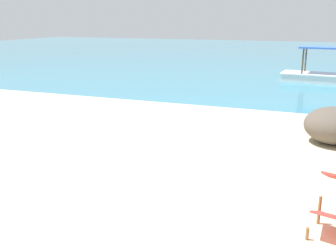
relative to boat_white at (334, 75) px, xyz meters
The scene contains 3 objects.
water_surface 9.72m from the boat_white, 103.50° to the left, with size 60.00×36.00×0.03m, color teal.
shore_rock_large 7.83m from the boat_white, 91.09° to the right, with size 1.10×1.08×0.68m, color brown.
boat_white is the anchor object (origin of this frame).
Camera 1 is at (1.77, -2.95, 2.30)m, focal length 42.08 mm.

